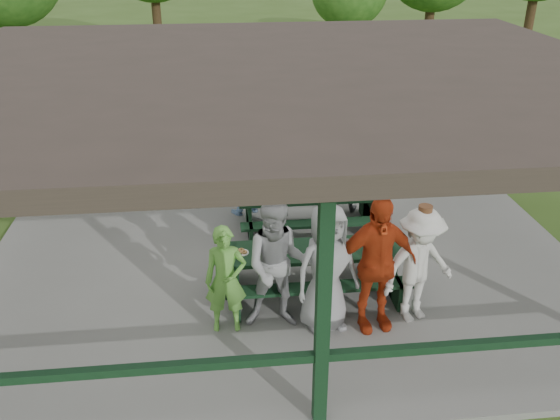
{
  "coord_description": "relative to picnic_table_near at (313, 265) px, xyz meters",
  "views": [
    {
      "loc": [
        -1.0,
        -8.84,
        5.27
      ],
      "look_at": [
        -0.07,
        -0.3,
        1.09
      ],
      "focal_mm": 38.0,
      "sensor_mm": 36.0,
      "label": 1
    }
  ],
  "objects": [
    {
      "name": "spectator_blue",
      "position": [
        -1.95,
        3.52,
        0.39
      ],
      "size": [
        0.7,
        0.52,
        1.74
      ],
      "primitive_type": "imported",
      "rotation": [
        0.0,
        0.0,
        2.97
      ],
      "color": "teal",
      "rests_on": "concrete_slab"
    },
    {
      "name": "pavilion_structure",
      "position": [
        -0.34,
        1.2,
        2.59
      ],
      "size": [
        10.6,
        8.6,
        3.24
      ],
      "color": "black",
      "rests_on": "concrete_slab"
    },
    {
      "name": "spectator_grey",
      "position": [
        0.99,
        2.87,
        0.26
      ],
      "size": [
        0.82,
        0.7,
        1.48
      ],
      "primitive_type": "imported",
      "rotation": [
        0.0,
        0.0,
        2.94
      ],
      "color": "gray",
      "rests_on": "concrete_slab"
    },
    {
      "name": "contestant_green",
      "position": [
        -1.34,
        -0.77,
        0.31
      ],
      "size": [
        0.58,
        0.38,
        1.58
      ],
      "primitive_type": "imported",
      "rotation": [
        0.0,
        0.0,
        -0.01
      ],
      "color": "#5BA13B",
      "rests_on": "concrete_slab"
    },
    {
      "name": "pickup_truck",
      "position": [
        2.91,
        9.1,
        0.16
      ],
      "size": [
        5.36,
        2.52,
        1.48
      ],
      "primitive_type": "imported",
      "rotation": [
        0.0,
        0.0,
        1.58
      ],
      "color": "silver",
      "rests_on": "ground"
    },
    {
      "name": "contestant_red",
      "position": [
        0.69,
        -0.93,
        0.52
      ],
      "size": [
        1.22,
        0.63,
        2.0
      ],
      "primitive_type": "imported",
      "rotation": [
        0.0,
        0.0,
        0.12
      ],
      "color": "#AF3212",
      "rests_on": "concrete_slab"
    },
    {
      "name": "spectator_lblue",
      "position": [
        -0.88,
        2.92,
        0.25
      ],
      "size": [
        1.41,
        0.86,
        1.45
      ],
      "primitive_type": "imported",
      "rotation": [
        0.0,
        0.0,
        3.49
      ],
      "color": "#8CB2D9",
      "rests_on": "concrete_slab"
    },
    {
      "name": "picnic_table_far",
      "position": [
        0.26,
        2.0,
        -0.0
      ],
      "size": [
        2.61,
        1.39,
        0.75
      ],
      "color": "black",
      "rests_on": "concrete_slab"
    },
    {
      "name": "contestant_grey_left",
      "position": [
        -0.62,
        -0.76,
        0.48
      ],
      "size": [
        1.01,
        0.83,
        1.93
      ],
      "primitive_type": "imported",
      "rotation": [
        0.0,
        0.0,
        -0.11
      ],
      "color": "gray",
      "rests_on": "concrete_slab"
    },
    {
      "name": "contestant_white_fedora",
      "position": [
        1.34,
        -0.83,
        0.39
      ],
      "size": [
        1.27,
        0.96,
        1.79
      ],
      "rotation": [
        0.0,
        0.0,
        0.31
      ],
      "color": "silver",
      "rests_on": "concrete_slab"
    },
    {
      "name": "farm_trailer",
      "position": [
        -3.03,
        8.8,
        0.08
      ],
      "size": [
        3.83,
        1.87,
        1.33
      ],
      "rotation": [
        0.0,
        0.0,
        0.09
      ],
      "color": "navy",
      "rests_on": "ground"
    },
    {
      "name": "ground",
      "position": [
        -0.34,
        1.2,
        -0.58
      ],
      "size": [
        90.0,
        90.0,
        0.0
      ],
      "primitive_type": "plane",
      "color": "#335019",
      "rests_on": "ground"
    },
    {
      "name": "concrete_slab",
      "position": [
        -0.34,
        1.2,
        -0.53
      ],
      "size": [
        10.0,
        8.0,
        0.1
      ],
      "primitive_type": "cube",
      "color": "slate",
      "rests_on": "ground"
    },
    {
      "name": "table_setting",
      "position": [
        -0.01,
        0.04,
        0.31
      ],
      "size": [
        2.32,
        0.45,
        0.1
      ],
      "color": "white",
      "rests_on": "picnic_table_near"
    },
    {
      "name": "picnic_table_near",
      "position": [
        0.0,
        0.0,
        0.0
      ],
      "size": [
        2.72,
        1.39,
        0.75
      ],
      "color": "black",
      "rests_on": "concrete_slab"
    },
    {
      "name": "contestant_grey_mid",
      "position": [
        0.03,
        -0.88,
        0.46
      ],
      "size": [
        1.06,
        0.84,
        1.89
      ],
      "primitive_type": "imported",
      "rotation": [
        0.0,
        0.0,
        0.3
      ],
      "color": "gray",
      "rests_on": "concrete_slab"
    }
  ]
}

